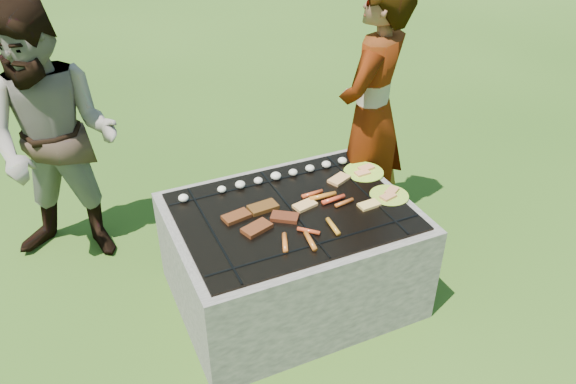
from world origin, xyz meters
name	(u,v)px	position (x,y,z in m)	size (l,w,h in m)	color
lawn	(291,294)	(0.00, 0.00, 0.00)	(60.00, 60.00, 0.00)	#214511
fire_pit	(292,258)	(0.00, 0.00, 0.28)	(1.30, 1.00, 0.62)	gray
mushrooms	(275,176)	(0.04, 0.33, 0.63)	(1.06, 0.06, 0.04)	white
pork_slabs	(260,217)	(-0.18, 0.00, 0.62)	(0.39, 0.28, 0.02)	brown
sausages	(319,215)	(0.10, -0.12, 0.62)	(0.54, 0.47, 0.03)	#E34B25
bread_on_grate	(336,194)	(0.28, 0.03, 0.62)	(0.45, 0.40, 0.02)	#F5DC7D
plate_far	(364,172)	(0.56, 0.19, 0.61)	(0.29, 0.29, 0.03)	#D0FF3C
plate_near	(389,196)	(0.56, -0.09, 0.61)	(0.26, 0.26, 0.03)	gold
cook	(372,115)	(0.76, 0.45, 0.84)	(0.61, 0.40, 1.68)	#9F9785
bystander	(55,142)	(-1.08, 0.95, 0.81)	(0.79, 0.61, 1.62)	gray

